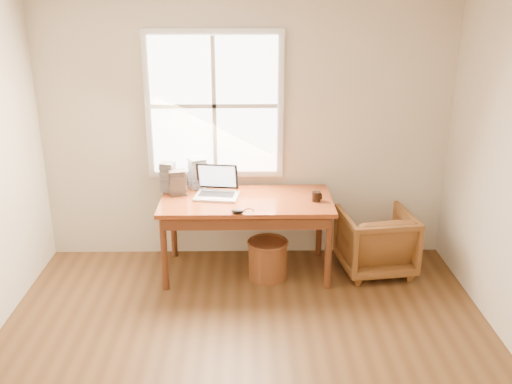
% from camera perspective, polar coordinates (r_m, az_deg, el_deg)
% --- Properties ---
extents(room_shell, '(4.04, 4.54, 2.64)m').
position_cam_1_polar(room_shell, '(3.58, -1.39, -1.31)').
color(room_shell, brown).
rests_on(room_shell, ground).
extents(desk, '(1.60, 0.80, 0.04)m').
position_cam_1_polar(desk, '(5.32, -0.98, -0.90)').
color(desk, brown).
rests_on(desk, room_shell).
extents(armchair, '(0.74, 0.75, 0.61)m').
position_cam_1_polar(armchair, '(5.62, 11.87, -4.85)').
color(armchair, brown).
rests_on(armchair, room_shell).
extents(wicker_stool, '(0.48, 0.48, 0.36)m').
position_cam_1_polar(wicker_stool, '(5.43, 1.18, -6.79)').
color(wicker_stool, brown).
rests_on(wicker_stool, room_shell).
extents(laptop, '(0.47, 0.49, 0.31)m').
position_cam_1_polar(laptop, '(5.31, -3.99, 1.02)').
color(laptop, silver).
rests_on(laptop, desk).
extents(mouse, '(0.13, 0.10, 0.04)m').
position_cam_1_polar(mouse, '(4.98, -1.87, -1.93)').
color(mouse, black).
rests_on(mouse, desk).
extents(coffee_mug, '(0.09, 0.09, 0.09)m').
position_cam_1_polar(coffee_mug, '(5.28, 6.05, -0.45)').
color(coffee_mug, black).
rests_on(coffee_mug, desk).
extents(cd_stack_a, '(0.19, 0.18, 0.30)m').
position_cam_1_polar(cd_stack_a, '(5.60, -5.88, 1.88)').
color(cd_stack_a, silver).
rests_on(cd_stack_a, desk).
extents(cd_stack_b, '(0.18, 0.16, 0.24)m').
position_cam_1_polar(cd_stack_b, '(5.45, -7.82, 0.98)').
color(cd_stack_b, '#26272C').
rests_on(cd_stack_b, desk).
extents(cd_stack_c, '(0.16, 0.14, 0.29)m').
position_cam_1_polar(cd_stack_c, '(5.53, -8.79, 1.48)').
color(cd_stack_c, gray).
rests_on(cd_stack_c, desk).
extents(cd_stack_d, '(0.17, 0.15, 0.18)m').
position_cam_1_polar(cd_stack_d, '(5.64, -5.27, 1.42)').
color(cd_stack_d, silver).
rests_on(cd_stack_d, desk).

